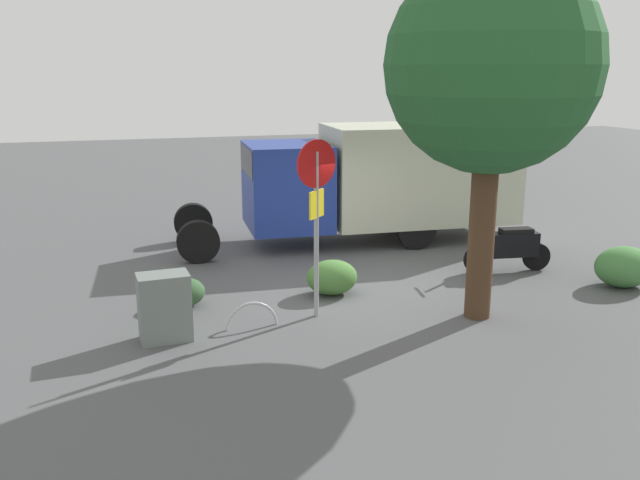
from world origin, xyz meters
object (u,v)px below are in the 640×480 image
at_px(motorcycle, 510,246).
at_px(street_tree, 492,67).
at_px(stop_sign, 316,201).
at_px(box_truck_near, 378,176).
at_px(utility_cabinet, 164,307).
at_px(bike_rack_hoop, 252,327).

xyz_separation_m(motorcycle, street_tree, (1.90, 2.07, 3.46)).
xyz_separation_m(motorcycle, stop_sign, (4.43, 1.29, 1.41)).
height_order(box_truck_near, motorcycle, box_truck_near).
distance_m(box_truck_near, stop_sign, 5.31).
height_order(box_truck_near, utility_cabinet, box_truck_near).
relative_size(box_truck_near, stop_sign, 2.76).
bearing_deg(utility_cabinet, stop_sign, -173.56).
distance_m(street_tree, bike_rack_hoop, 5.43).
height_order(stop_sign, street_tree, street_tree).
bearing_deg(box_truck_near, stop_sign, 60.90).
distance_m(box_truck_near, motorcycle, 3.68).
distance_m(utility_cabinet, bike_rack_hoop, 1.43).
xyz_separation_m(stop_sign, utility_cabinet, (2.45, 0.28, -1.42)).
bearing_deg(bike_rack_hoop, street_tree, 170.47).
height_order(box_truck_near, bike_rack_hoop, box_truck_near).
relative_size(stop_sign, bike_rack_hoop, 3.42).
bearing_deg(box_truck_near, bike_rack_hoop, 52.92).
distance_m(stop_sign, utility_cabinet, 2.85).
height_order(box_truck_near, stop_sign, stop_sign).
bearing_deg(street_tree, box_truck_near, -93.66).
relative_size(box_truck_near, motorcycle, 4.44).
relative_size(box_truck_near, utility_cabinet, 7.80).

